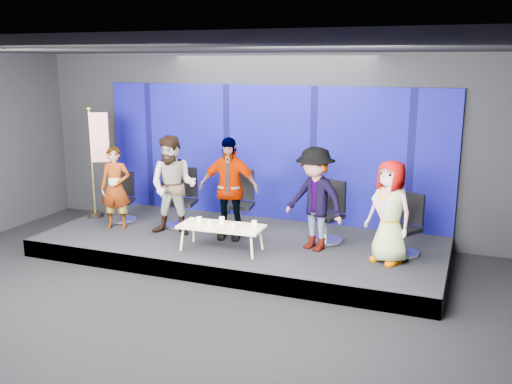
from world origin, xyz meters
TOP-DOWN VIEW (x-y plane):
  - ground at (0.00, 0.00)m, footprint 10.00×10.00m
  - room_walls at (0.00, 0.00)m, footprint 10.02×8.02m
  - riser at (0.00, 2.50)m, footprint 7.00×3.00m
  - backdrop at (0.00, 3.95)m, footprint 7.00×0.08m
  - chair_a at (-2.57, 2.69)m, footprint 0.67×0.67m
  - panelist_a at (-2.39, 2.23)m, footprint 0.65×0.52m
  - chair_b at (-1.30, 2.78)m, footprint 0.71×0.71m
  - panelist_b at (-1.20, 2.28)m, footprint 0.96×0.81m
  - chair_c at (-0.20, 2.94)m, footprint 0.71×0.71m
  - panelist_c at (-0.20, 2.43)m, footprint 1.11×0.60m
  - chair_d at (1.47, 2.87)m, footprint 0.77×0.77m
  - panelist_d at (1.36, 2.38)m, footprint 1.26×1.00m
  - chair_e at (2.80, 2.66)m, footprint 0.76×0.76m
  - panelist_e at (2.60, 2.20)m, footprint 0.94×0.84m
  - coffee_table at (-0.04, 1.78)m, footprint 1.41×0.64m
  - mug_a at (-0.44, 1.78)m, footprint 0.08×0.08m
  - mug_b at (-0.22, 1.70)m, footprint 0.08×0.08m
  - mug_c at (-0.08, 1.89)m, footprint 0.09×0.09m
  - mug_d at (0.21, 1.70)m, footprint 0.07×0.07m
  - mug_e at (0.50, 1.88)m, footprint 0.09×0.09m
  - flag_stand at (-3.15, 2.75)m, footprint 0.49×0.31m

SIDE VIEW (x-z plane):
  - ground at x=0.00m, z-range 0.00..0.00m
  - riser at x=0.00m, z-range 0.00..0.30m
  - chair_a at x=-2.57m, z-range 0.14..1.09m
  - chair_e at x=2.80m, z-range 0.13..1.12m
  - chair_d at x=1.47m, z-range 0.12..1.18m
  - chair_b at x=-1.30m, z-range 0.11..1.21m
  - chair_c at x=-0.20m, z-range 0.11..1.22m
  - coffee_table at x=-0.04m, z-range 0.48..0.91m
  - mug_d at x=0.21m, z-range 0.73..0.81m
  - mug_b at x=-0.22m, z-range 0.73..0.82m
  - mug_a at x=-0.44m, z-range 0.73..0.83m
  - mug_e at x=0.50m, z-range 0.73..0.83m
  - mug_c at x=-0.08m, z-range 0.73..0.83m
  - panelist_a at x=-2.39m, z-range 0.30..1.84m
  - panelist_e at x=2.60m, z-range 0.30..1.91m
  - panelist_d at x=1.36m, z-range 0.30..2.01m
  - panelist_b at x=-1.20m, z-range 0.30..2.08m
  - panelist_c at x=-0.20m, z-range 0.30..2.09m
  - flag_stand at x=-3.15m, z-range 0.37..2.57m
  - backdrop at x=0.00m, z-range 0.30..2.90m
  - room_walls at x=0.00m, z-range 0.67..4.18m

